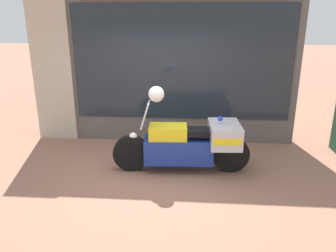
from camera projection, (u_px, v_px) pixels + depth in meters
name	position (u px, v px, depth m)	size (l,w,h in m)	color
ground_plane	(154.00, 177.00, 5.65)	(60.00, 60.00, 0.00)	#8E604C
shop_building	(146.00, 63.00, 7.04)	(5.64, 0.55, 3.36)	#56514C
window_display	(180.00, 119.00, 7.40)	(4.33, 0.30, 1.81)	slate
paramedic_motorcycle	(191.00, 143.00, 5.74)	(2.42, 0.79, 1.27)	black
white_helmet	(156.00, 94.00, 5.48)	(0.27, 0.27, 0.27)	white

